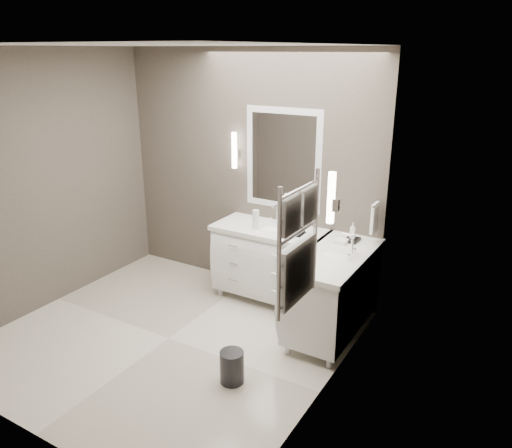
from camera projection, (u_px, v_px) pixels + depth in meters
The scene contains 21 objects.
floor at pixel (169, 339), 4.87m from camera, with size 3.20×3.00×0.01m, color beige.
ceiling at pixel (149, 44), 3.97m from camera, with size 3.20×3.00×0.01m, color white.
wall_back at pixel (248, 172), 5.64m from camera, with size 3.20×0.01×2.70m, color #4A423B.
wall_front at pixel (4, 267), 3.20m from camera, with size 3.20×0.01×2.70m, color #4A423B.
wall_left at pixel (41, 183), 5.19m from camera, with size 0.01×3.00×2.70m, color #4A423B.
wall_right at pixel (328, 239), 3.65m from camera, with size 0.01×3.00×2.70m, color #4A423B.
vanity_back at pixel (270, 259), 5.49m from camera, with size 1.24×0.59×0.97m.
vanity_right at pixel (333, 289), 4.80m from camera, with size 0.59×1.24×0.97m.
mirror_back at pixel (283, 159), 5.35m from camera, with size 0.90×0.02×1.10m.
mirror_right at pixel (364, 188), 4.24m from camera, with size 0.02×0.90×1.10m.
sconce_back at pixel (234, 151), 5.56m from camera, with size 0.06×0.06×0.40m.
sconce_right at pixel (331, 199), 3.79m from camera, with size 0.06×0.06×0.40m.
towel_bar_corner at pixel (375, 217), 4.87m from camera, with size 0.03×0.22×0.30m.
towel_ladder at pixel (298, 251), 3.34m from camera, with size 0.06×0.58×0.90m.
waste_bin at pixel (232, 367), 4.19m from camera, with size 0.20×0.20×0.29m, color black.
amenity_tray_back at pixel (300, 234), 5.14m from camera, with size 0.17×0.12×0.02m, color black.
amenity_tray_right at pixel (352, 240), 4.99m from camera, with size 0.13×0.17×0.03m, color black.
water_bottle at pixel (256, 220), 5.30m from camera, with size 0.07×0.07×0.21m, color silver.
soap_bottle_a at pixel (298, 226), 5.14m from camera, with size 0.06×0.06×0.14m, color white.
soap_bottle_b at pixel (301, 229), 5.08m from camera, with size 0.09×0.09×0.11m, color black.
soap_bottle_c at pixel (353, 231), 4.96m from camera, with size 0.06×0.06×0.16m, color white.
Camera 1 is at (2.88, -3.20, 2.67)m, focal length 35.00 mm.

